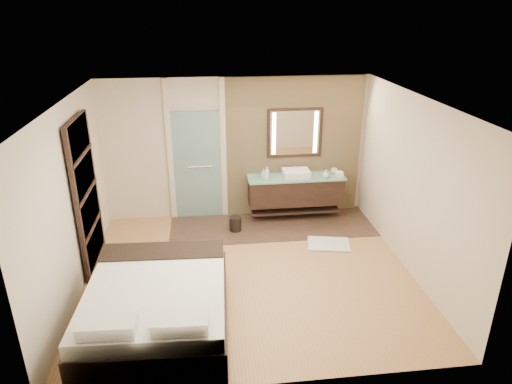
{
  "coord_description": "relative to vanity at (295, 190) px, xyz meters",
  "views": [
    {
      "loc": [
        -0.62,
        -6.06,
        3.92
      ],
      "look_at": [
        0.18,
        0.6,
        1.13
      ],
      "focal_mm": 32.0,
      "sensor_mm": 36.0,
      "label": 1
    }
  ],
  "objects": [
    {
      "name": "shoji_partition",
      "position": [
        -3.53,
        -1.32,
        0.63
      ],
      "size": [
        0.06,
        1.2,
        2.4
      ],
      "color": "black",
      "rests_on": "floor"
    },
    {
      "name": "vanity",
      "position": [
        0.0,
        0.0,
        0.0
      ],
      "size": [
        1.85,
        0.55,
        0.88
      ],
      "color": "black",
      "rests_on": "stone_wall"
    },
    {
      "name": "tissue_box",
      "position": [
        0.81,
        -0.12,
        0.33
      ],
      "size": [
        0.13,
        0.13,
        0.1
      ],
      "primitive_type": "cube",
      "rotation": [
        0.0,
        0.0,
        0.09
      ],
      "color": "white",
      "rests_on": "vanity"
    },
    {
      "name": "cup",
      "position": [
        0.77,
        0.09,
        0.33
      ],
      "size": [
        0.12,
        0.12,
        0.09
      ],
      "primitive_type": "imported",
      "rotation": [
        0.0,
        0.0,
        0.0
      ],
      "color": "white",
      "rests_on": "vanity"
    },
    {
      "name": "mirror_unit",
      "position": [
        0.0,
        0.24,
        1.07
      ],
      "size": [
        1.06,
        0.04,
        0.96
      ],
      "color": "black",
      "rests_on": "stone_wall"
    },
    {
      "name": "waste_bin",
      "position": [
        -1.2,
        -0.44,
        -0.44
      ],
      "size": [
        0.25,
        0.25,
        0.28
      ],
      "primitive_type": "cylinder",
      "rotation": [
        0.0,
        0.0,
        -0.12
      ],
      "color": "black",
      "rests_on": "floor"
    },
    {
      "name": "tile_strip",
      "position": [
        -0.5,
        -0.32,
        -0.57
      ],
      "size": [
        3.8,
        1.3,
        0.01
      ],
      "primitive_type": "cube",
      "color": "#37281E",
      "rests_on": "floor"
    },
    {
      "name": "frosted_door",
      "position": [
        -1.85,
        0.28,
        0.56
      ],
      "size": [
        1.1,
        0.12,
        2.7
      ],
      "color": "silver",
      "rests_on": "floor"
    },
    {
      "name": "soap_bottle_b",
      "position": [
        -0.62,
        -0.01,
        0.37
      ],
      "size": [
        0.08,
        0.08,
        0.16
      ],
      "primitive_type": "imported",
      "rotation": [
        0.0,
        0.0,
        0.12
      ],
      "color": "#B2B2B2",
      "rests_on": "vanity"
    },
    {
      "name": "bath_mat",
      "position": [
        0.38,
        -1.17,
        -0.56
      ],
      "size": [
        0.81,
        0.64,
        0.02
      ],
      "primitive_type": "cube",
      "rotation": [
        0.0,
        0.0,
        -0.21
      ],
      "color": "silver",
      "rests_on": "floor"
    },
    {
      "name": "bed",
      "position": [
        -2.39,
        -3.08,
        -0.23
      ],
      "size": [
        1.84,
        2.26,
        0.84
      ],
      "rotation": [
        0.0,
        0.0,
        -0.05
      ],
      "color": "black",
      "rests_on": "floor"
    },
    {
      "name": "floor",
      "position": [
        -1.1,
        -1.92,
        -0.58
      ],
      "size": [
        5.0,
        5.0,
        0.0
      ],
      "primitive_type": "plane",
      "color": "#A27E44",
      "rests_on": "ground"
    },
    {
      "name": "stone_wall",
      "position": [
        0.0,
        0.29,
        0.77
      ],
      "size": [
        2.6,
        0.08,
        2.7
      ],
      "primitive_type": "cube",
      "color": "tan",
      "rests_on": "floor"
    },
    {
      "name": "soap_bottle_a",
      "position": [
        -0.57,
        -0.06,
        0.4
      ],
      "size": [
        0.11,
        0.11,
        0.23
      ],
      "primitive_type": "imported",
      "rotation": [
        0.0,
        0.0,
        -0.23
      ],
      "color": "white",
      "rests_on": "vanity"
    },
    {
      "name": "soap_bottle_c",
      "position": [
        0.54,
        -0.15,
        0.36
      ],
      "size": [
        0.14,
        0.14,
        0.16
      ],
      "primitive_type": "imported",
      "rotation": [
        0.0,
        0.0,
        -0.17
      ],
      "color": "#B8E7E7",
      "rests_on": "vanity"
    }
  ]
}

